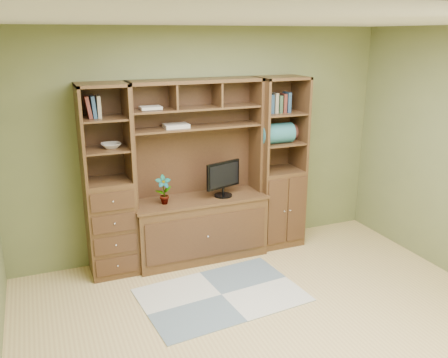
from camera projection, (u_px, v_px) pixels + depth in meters
name	position (u px, v px, depth m)	size (l,w,h in m)	color
room	(290.00, 195.00, 3.72)	(4.60, 4.10, 2.64)	#D7B471
center_hutch	(200.00, 173.00, 5.28)	(1.54, 0.53, 2.05)	#4C311A
left_tower	(108.00, 182.00, 4.96)	(0.50, 0.45, 2.05)	#4C311A
right_tower	(279.00, 163.00, 5.69)	(0.55, 0.45, 2.05)	#4C311A
rug	(222.00, 295.00, 4.75)	(1.56, 1.04, 0.01)	#9FA4A4
monitor	(223.00, 173.00, 5.35)	(0.46, 0.20, 0.56)	black
orchid	(164.00, 190.00, 5.14)	(0.17, 0.12, 0.33)	#994B33
magazines	(176.00, 126.00, 5.12)	(0.26, 0.19, 0.04)	beige
bowl	(111.00, 145.00, 4.86)	(0.20, 0.20, 0.05)	beige
blanket_teal	(276.00, 133.00, 5.50)	(0.40, 0.23, 0.23)	#2A686F
blanket_red	(283.00, 133.00, 5.68)	(0.32, 0.18, 0.18)	brown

